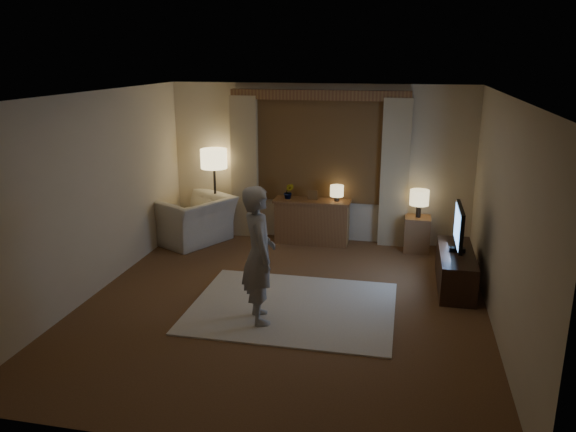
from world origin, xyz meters
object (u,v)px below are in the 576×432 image
(sideboard, at_px, (312,222))
(side_table, at_px, (417,234))
(armchair, at_px, (193,220))
(tv_stand, at_px, (455,269))
(person, at_px, (259,255))

(sideboard, distance_m, side_table, 1.71)
(sideboard, height_order, armchair, armchair)
(tv_stand, xyz_separation_m, person, (-2.33, -1.54, 0.58))
(tv_stand, bearing_deg, armchair, 165.77)
(sideboard, distance_m, tv_stand, 2.63)
(sideboard, bearing_deg, tv_stand, -33.04)
(armchair, height_order, person, person)
(sideboard, bearing_deg, person, -92.34)
(armchair, height_order, tv_stand, armchair)
(sideboard, xyz_separation_m, side_table, (1.71, -0.05, -0.07))
(side_table, distance_m, tv_stand, 1.47)
(person, bearing_deg, armchair, 10.24)
(armchair, bearing_deg, tv_stand, 103.72)
(side_table, relative_size, tv_stand, 0.40)
(tv_stand, bearing_deg, person, -146.46)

